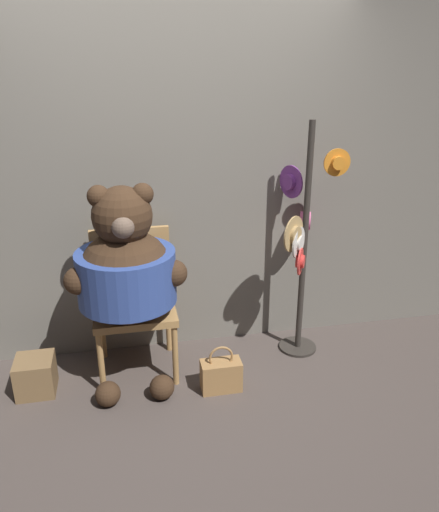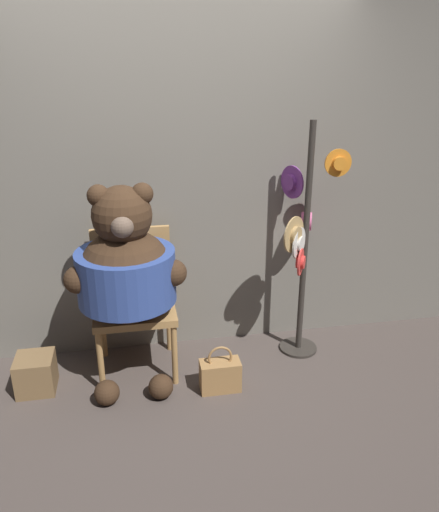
# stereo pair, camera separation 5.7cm
# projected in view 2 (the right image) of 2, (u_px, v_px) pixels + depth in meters

# --- Properties ---
(ground_plane) EXTENTS (14.00, 14.00, 0.00)m
(ground_plane) POSITION_uv_depth(u_px,v_px,m) (188.00, 398.00, 3.25)
(ground_plane) COLOR #4C423D
(wall_back) EXTENTS (8.00, 0.10, 2.50)m
(wall_back) POSITION_uv_depth(u_px,v_px,m) (171.00, 183.00, 3.49)
(wall_back) COLOR slate
(wall_back) RESTS_ON ground_plane
(chair) EXTENTS (0.54, 0.49, 0.98)m
(chair) POSITION_uv_depth(u_px,v_px,m) (134.00, 295.00, 3.44)
(chair) COLOR #B2844C
(chair) RESTS_ON ground_plane
(teddy_bear) EXTENTS (0.77, 0.68, 1.36)m
(teddy_bear) POSITION_uv_depth(u_px,v_px,m) (126.00, 270.00, 3.19)
(teddy_bear) COLOR #3D2819
(teddy_bear) RESTS_ON ground_plane
(hat_display_rack) EXTENTS (0.51, 0.48, 1.70)m
(hat_display_rack) POSITION_uv_depth(u_px,v_px,m) (303.00, 240.00, 3.49)
(hat_display_rack) COLOR #332D28
(hat_display_rack) RESTS_ON ground_plane
(handbag_on_ground) EXTENTS (0.27, 0.14, 0.33)m
(handbag_on_ground) POSITION_uv_depth(u_px,v_px,m) (220.00, 375.00, 3.30)
(handbag_on_ground) COLOR #A87A47
(handbag_on_ground) RESTS_ON ground_plane
(wooden_crate) EXTENTS (0.24, 0.24, 0.24)m
(wooden_crate) POSITION_uv_depth(u_px,v_px,m) (36.00, 373.00, 3.30)
(wooden_crate) COLOR brown
(wooden_crate) RESTS_ON ground_plane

